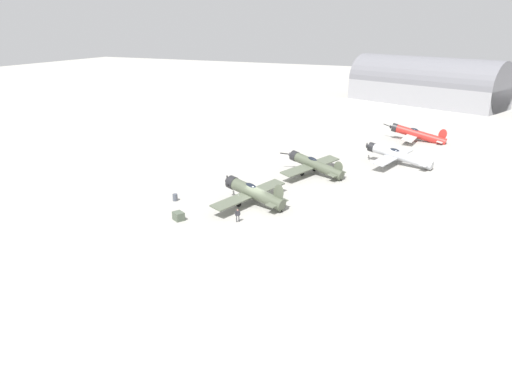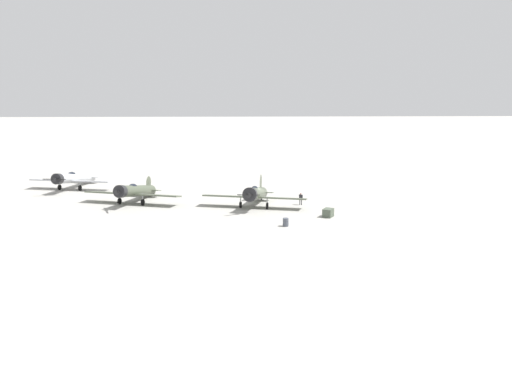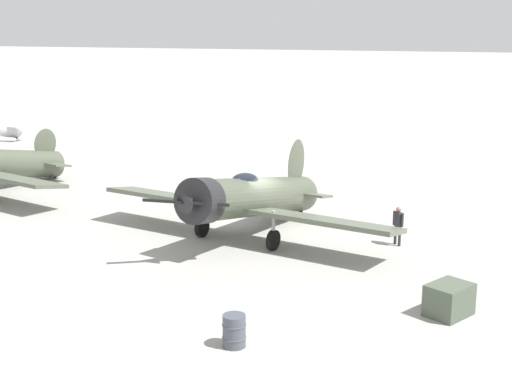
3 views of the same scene
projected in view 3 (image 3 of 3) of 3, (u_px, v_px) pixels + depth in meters
ground_plane at (256, 234)px, 29.71m from camera, size 400.00×400.00×0.00m
airplane_foreground at (250, 198)px, 28.93m from camera, size 13.16×9.74×3.62m
ground_crew_mechanic at (398, 222)px, 28.04m from camera, size 0.45×0.46×1.56m
equipment_crate at (449, 300)px, 21.37m from camera, size 1.54×1.66×0.98m
fuel_drum at (234, 331)px, 19.30m from camera, size 0.66×0.66×0.91m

